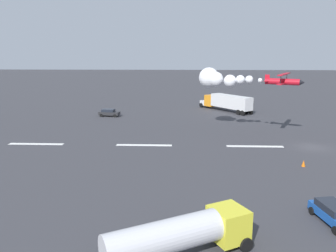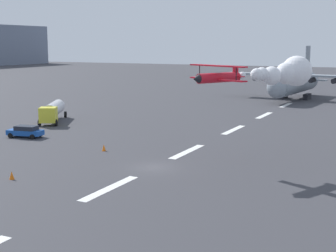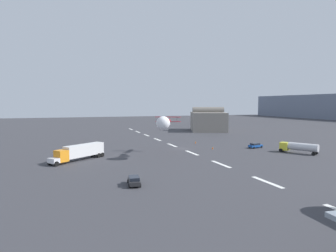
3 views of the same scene
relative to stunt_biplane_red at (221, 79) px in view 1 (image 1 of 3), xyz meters
The scene contains 10 objects.
ground_plane 17.53m from the stunt_biplane_red, 141.54° to the left, with size 440.00×440.00×0.00m, color #38383D.
runway_stripe_5 13.50m from the stunt_biplane_red, 112.85° to the left, with size 8.00×0.90×0.01m, color white.
runway_stripe_6 17.49m from the stunt_biplane_red, 38.58° to the left, with size 8.00×0.90×0.01m, color white.
runway_stripe_7 30.46m from the stunt_biplane_red, 18.86° to the left, with size 8.00×0.90×0.01m, color white.
stunt_biplane_red is the anchor object (origin of this frame).
semi_truck_orange 21.83m from the stunt_biplane_red, 100.15° to the right, with size 11.02×13.36×3.70m.
fuel_tanker_truck 38.00m from the stunt_biplane_red, 80.09° to the left, with size 9.78×6.98×2.90m.
followme_car_yellow 26.39m from the stunt_biplane_red, 30.83° to the right, with size 4.43×2.48×1.52m.
airport_staff_sedan 33.00m from the stunt_biplane_red, 99.77° to the left, with size 2.66×4.81×1.52m.
traffic_cone_far 21.33m from the stunt_biplane_red, 113.44° to the left, with size 0.44×0.44×0.75m, color orange.
Camera 1 is at (18.32, 47.00, 13.00)m, focal length 36.41 mm.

